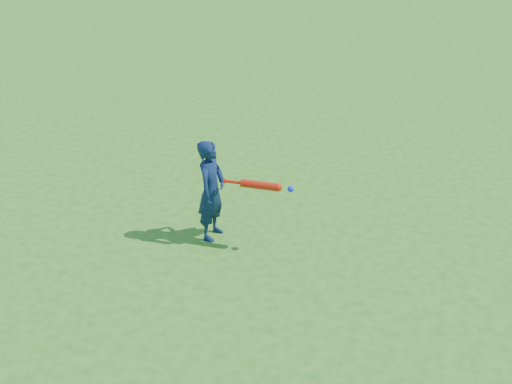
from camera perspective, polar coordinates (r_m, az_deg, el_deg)
ground at (r=6.46m, az=1.32°, el=-4.19°), size 80.00×80.00×0.00m
child at (r=6.16m, az=-4.48°, el=0.16°), size 0.30×0.43×1.14m
bat_swing at (r=5.89m, az=0.67°, el=0.65°), size 0.75×0.10×0.09m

